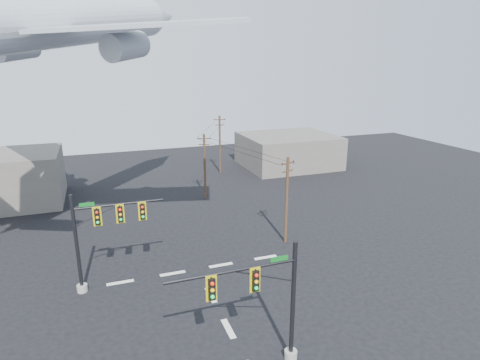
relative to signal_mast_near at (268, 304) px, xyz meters
name	(u,v)px	position (x,y,z in m)	size (l,w,h in m)	color
lane_markings	(222,316)	(-0.99, 5.07, -3.87)	(14.00, 21.20, 0.01)	silver
signal_mast_near	(268,304)	(0.00, 0.00, 0.00)	(7.22, 0.79, 7.20)	gray
signal_mast_far	(99,236)	(-8.11, 11.36, 0.30)	(6.57, 0.82, 7.43)	gray
utility_pole_a	(287,199)	(7.99, 13.99, 0.34)	(1.55, 0.65, 8.07)	#4D2F21
utility_pole_b	(205,165)	(4.27, 28.54, 0.29)	(1.57, 0.57, 7.97)	#4D2F21
utility_pole_c	(220,143)	(9.53, 39.41, 0.62)	(1.73, 0.55, 8.59)	#4D2F21
power_lines	(226,139)	(6.47, 26.93, 3.67)	(6.79, 25.43, 0.27)	black
airliner	(67,24)	(-8.94, 19.58, 15.08)	(26.59, 27.97, 8.60)	#ADB2B9
building_right	(288,150)	(21.01, 39.74, -1.38)	(14.00, 12.00, 5.00)	#655F59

